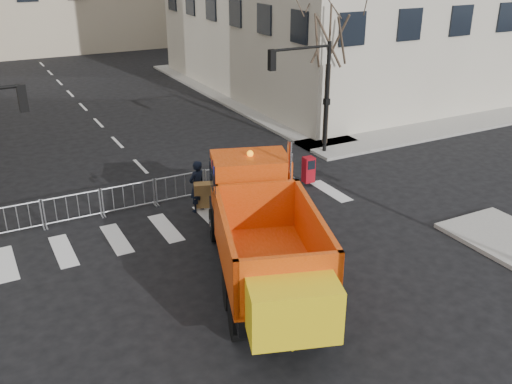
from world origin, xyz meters
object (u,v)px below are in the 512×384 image
cop_a (197,186)px  cop_b (228,205)px  plow_truck (262,231)px  newspaper_box (308,170)px  cop_c (229,198)px

cop_a → cop_b: bearing=79.5°
cop_a → plow_truck: bearing=66.2°
cop_b → newspaper_box: cop_b is taller
cop_c → newspaper_box: bearing=161.4°
cop_a → newspaper_box: 5.14m
cop_a → cop_c: 1.39m
plow_truck → cop_c: plow_truck is taller
plow_truck → cop_a: size_ratio=5.17×
newspaper_box → cop_a: bearing=-175.7°
cop_a → newspaper_box: bearing=161.0°
plow_truck → cop_b: size_ratio=5.66×
plow_truck → cop_b: 3.84m
plow_truck → cop_c: 4.70m
cop_a → cop_c: size_ratio=1.22×
plow_truck → newspaper_box: 8.01m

